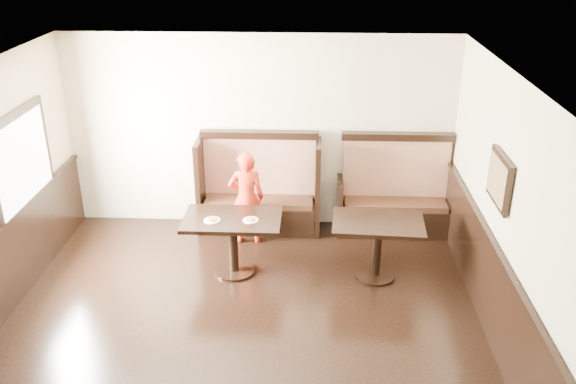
# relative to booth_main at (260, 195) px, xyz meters

# --- Properties ---
(ground) EXTENTS (7.00, 7.00, 0.00)m
(ground) POSITION_rel_booth_main_xyz_m (0.00, -3.30, -0.53)
(ground) COLOR black
(ground) RESTS_ON ground
(room_shell) EXTENTS (7.00, 7.00, 7.00)m
(room_shell) POSITION_rel_booth_main_xyz_m (-0.30, -3.01, 0.14)
(room_shell) COLOR beige
(room_shell) RESTS_ON ground
(booth_main) EXTENTS (1.75, 0.72, 1.45)m
(booth_main) POSITION_rel_booth_main_xyz_m (0.00, 0.00, 0.00)
(booth_main) COLOR black
(booth_main) RESTS_ON ground
(booth_neighbor) EXTENTS (1.65, 0.72, 1.45)m
(booth_neighbor) POSITION_rel_booth_main_xyz_m (1.95, -0.00, -0.05)
(booth_neighbor) COLOR black
(booth_neighbor) RESTS_ON ground
(table_main) EXTENTS (1.22, 0.77, 0.78)m
(table_main) POSITION_rel_booth_main_xyz_m (-0.23, -1.26, 0.07)
(table_main) COLOR black
(table_main) RESTS_ON ground
(table_neighbor) EXTENTS (1.16, 0.80, 0.78)m
(table_neighbor) POSITION_rel_booth_main_xyz_m (1.58, -1.29, 0.06)
(table_neighbor) COLOR black
(table_neighbor) RESTS_ON ground
(child) EXTENTS (0.53, 0.38, 1.35)m
(child) POSITION_rel_booth_main_xyz_m (-0.14, -0.45, 0.15)
(child) COLOR red
(child) RESTS_ON ground
(pizza_plate_left) EXTENTS (0.21, 0.21, 0.04)m
(pizza_plate_left) POSITION_rel_booth_main_xyz_m (-0.47, -1.36, 0.26)
(pizza_plate_left) COLOR white
(pizza_plate_left) RESTS_ON table_main
(pizza_plate_right) EXTENTS (0.20, 0.20, 0.04)m
(pizza_plate_right) POSITION_rel_booth_main_xyz_m (0.01, -1.33, 0.26)
(pizza_plate_right) COLOR white
(pizza_plate_right) RESTS_ON table_main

